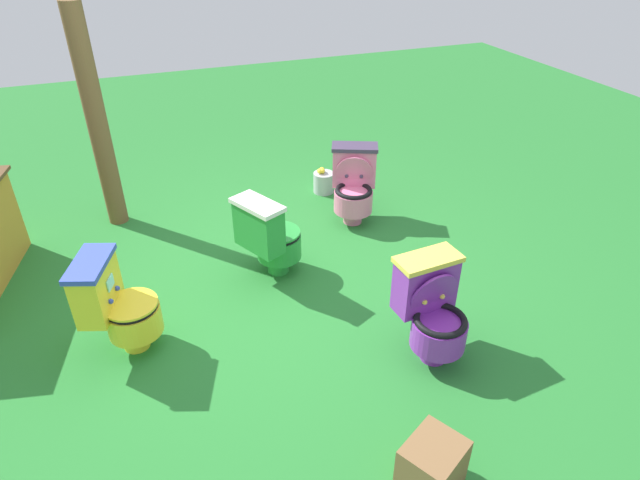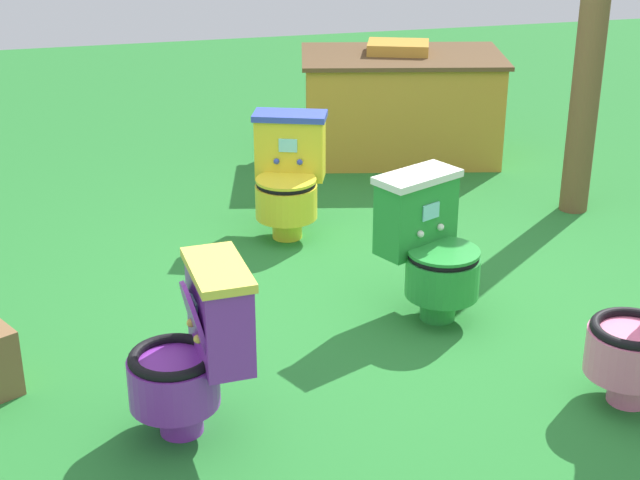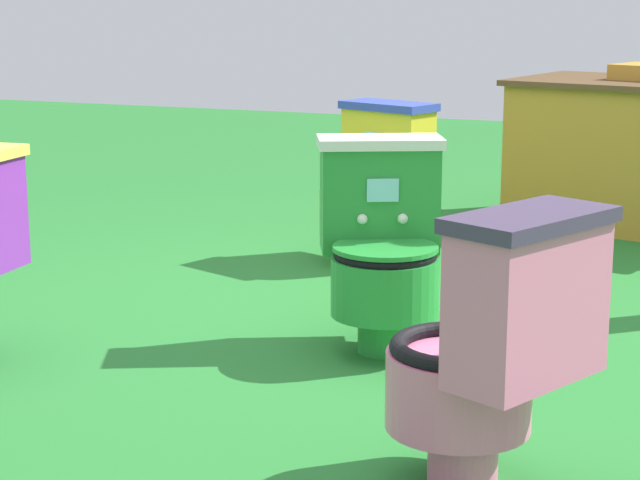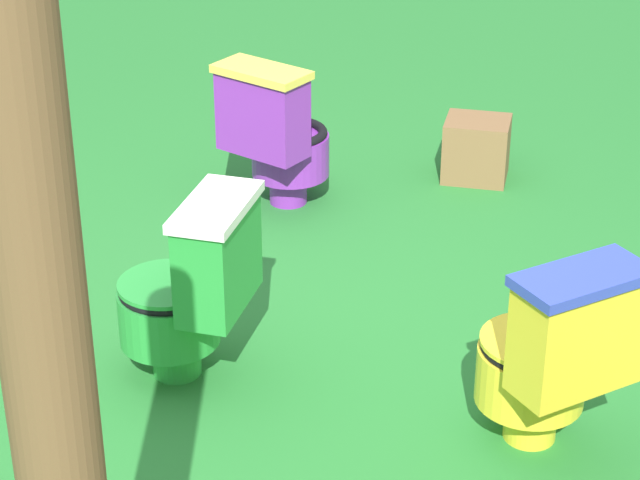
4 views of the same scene
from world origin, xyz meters
name	(u,v)px [view 4 (image 4 of 4)]	position (x,y,z in m)	size (l,w,h in m)	color
ground	(248,362)	(0.00, 0.00, 0.00)	(14.00, 14.00, 0.00)	#26752D
toilet_purple	(278,134)	(-1.07, -0.83, 0.37)	(0.52, 0.45, 0.73)	purple
toilet_green	(191,288)	(0.19, -0.09, 0.37)	(0.57, 0.62, 0.73)	green
toilet_yellow	(551,355)	(-0.27, 1.12, 0.37)	(0.55, 0.60, 0.73)	yellow
wooden_post	(59,459)	(1.61, 1.06, 1.01)	(0.18, 0.18, 2.01)	brown
small_crate	(476,149)	(-1.97, -0.32, 0.15)	(0.32, 0.27, 0.31)	brown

